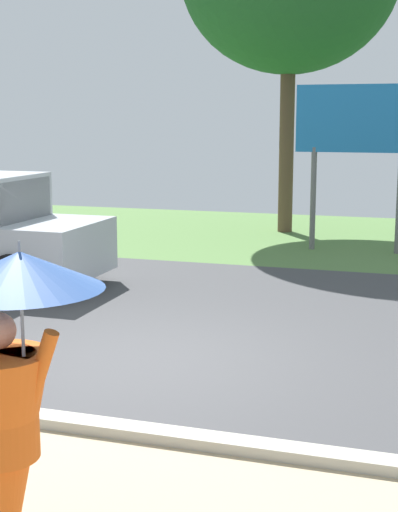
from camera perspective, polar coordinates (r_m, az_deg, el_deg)
name	(u,v)px	position (r m, az deg, el deg)	size (l,w,h in m)	color
ground_plane	(212,306)	(11.62, 0.99, -3.80)	(40.00, 22.00, 0.20)	#424244
monk_pedestrian	(7,413)	(4.69, -14.39, -11.46)	(1.06, 0.97, 2.13)	#E55B19
roadside_billboard	(358,131)	(16.17, 12.00, 9.29)	(2.60, 0.12, 3.50)	slate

